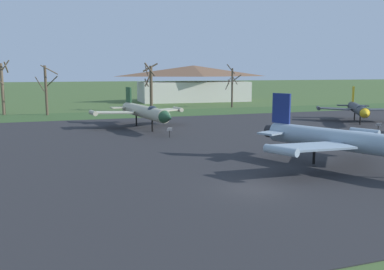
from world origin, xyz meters
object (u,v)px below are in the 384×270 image
Objects in this scene: jet_fighter_front_right at (358,109)px; info_placard_rear_left at (170,131)px; info_placard_front_right at (378,126)px; jet_fighter_rear_left at (145,112)px; visitor_building at (194,84)px; jet_fighter_rear_center at (357,142)px.

jet_fighter_front_right reaches higher than info_placard_rear_left.
jet_fighter_rear_left is (-27.09, 11.09, 1.63)m from info_placard_front_right.
info_placard_front_right is at bearing -22.25° from jet_fighter_rear_left.
info_placard_rear_left is at bearing -111.94° from visitor_building.
info_placard_rear_left reaches higher than info_placard_front_right.
info_placard_rear_left is 0.04× the size of visitor_building.
info_placard_rear_left is at bearing -81.99° from jet_fighter_rear_left.
jet_fighter_front_right is 0.46× the size of visitor_building.
jet_fighter_rear_left is at bearing 109.27° from jet_fighter_rear_center.
jet_fighter_rear_center is 74.77m from visitor_building.
info_placard_rear_left is (-29.41, -4.31, -1.27)m from jet_fighter_front_right.
visitor_building is (-7.74, 49.50, 2.35)m from jet_fighter_front_right.
info_placard_rear_left is at bearing 172.66° from info_placard_front_right.
info_placard_rear_left is (-8.53, 19.77, -1.55)m from jet_fighter_rear_center.
info_placard_front_right is (-3.41, -7.66, -1.34)m from jet_fighter_front_right.
jet_fighter_rear_left is at bearing 173.59° from jet_fighter_front_right.
jet_fighter_front_right reaches higher than info_placard_front_right.
jet_fighter_rear_center is at bearing -100.13° from visitor_building.
jet_fighter_front_right is 11.33× the size of info_placard_rear_left.
jet_fighter_rear_center is at bearing -66.67° from info_placard_rear_left.
jet_fighter_rear_left reaches higher than info_placard_front_right.
visitor_building is at bearing 68.06° from info_placard_rear_left.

